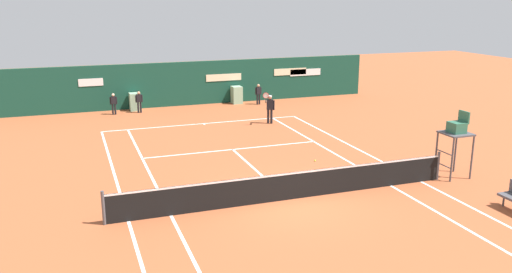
{
  "coord_description": "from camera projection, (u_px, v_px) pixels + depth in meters",
  "views": [
    {
      "loc": [
        -6.64,
        -15.28,
        6.6
      ],
      "look_at": [
        0.73,
        5.35,
        0.8
      ],
      "focal_mm": 37.04,
      "sensor_mm": 36.0,
      "label": 1
    }
  ],
  "objects": [
    {
      "name": "tennis_net",
      "position": [
        289.0,
        185.0,
        17.63
      ],
      "size": [
        12.1,
        0.1,
        1.07
      ],
      "color": "#4C4C51",
      "rests_on": "ground_plane"
    },
    {
      "name": "tennis_ball_mid_court",
      "position": [
        315.0,
        161.0,
        21.87
      ],
      "size": [
        0.07,
        0.07,
        0.07
      ],
      "primitive_type": "sphere",
      "color": "#CCE033",
      "rests_on": "ground_plane"
    },
    {
      "name": "ball_kid_left_post",
      "position": [
        258.0,
        93.0,
        33.31
      ],
      "size": [
        0.43,
        0.19,
        1.3
      ],
      "rotation": [
        0.0,
        0.0,
        3.23
      ],
      "color": "black",
      "rests_on": "ground_plane"
    },
    {
      "name": "sponsor_back_wall",
      "position": [
        183.0,
        85.0,
        32.88
      ],
      "size": [
        25.0,
        1.02,
        2.72
      ],
      "color": "#144233",
      "rests_on": "ground_plane"
    },
    {
      "name": "ball_kid_right_post",
      "position": [
        114.0,
        102.0,
        30.42
      ],
      "size": [
        0.41,
        0.17,
        1.24
      ],
      "rotation": [
        0.0,
        0.0,
        3.11
      ],
      "color": "black",
      "rests_on": "ground_plane"
    },
    {
      "name": "umpire_chair",
      "position": [
        456.0,
        133.0,
        19.62
      ],
      "size": [
        1.0,
        1.0,
        2.52
      ],
      "rotation": [
        0.0,
        0.0,
        1.57
      ],
      "color": "#47474C",
      "rests_on": "ground_plane"
    },
    {
      "name": "ground_plane",
      "position": [
        282.0,
        194.0,
        18.28
      ],
      "size": [
        80.0,
        80.0,
        0.01
      ],
      "color": "#A8512D"
    },
    {
      "name": "ball_kid_centre_post",
      "position": [
        139.0,
        100.0,
        30.89
      ],
      "size": [
        0.43,
        0.18,
        1.27
      ],
      "rotation": [
        0.0,
        0.0,
        3.12
      ],
      "color": "black",
      "rests_on": "ground_plane"
    },
    {
      "name": "player_on_baseline",
      "position": [
        270.0,
        107.0,
        28.19
      ],
      "size": [
        0.77,
        0.63,
        1.77
      ],
      "rotation": [
        0.0,
        0.0,
        2.77
      ],
      "color": "black",
      "rests_on": "ground_plane"
    }
  ]
}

